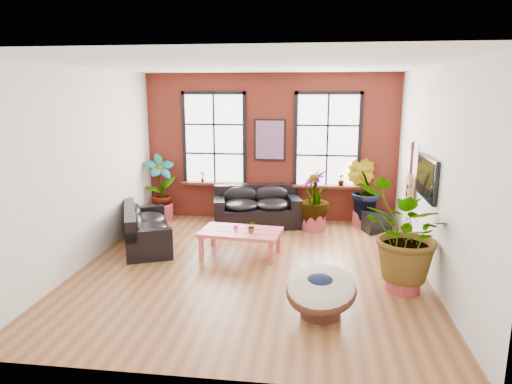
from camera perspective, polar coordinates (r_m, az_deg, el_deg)
room at (r=7.91m, az=-0.42°, el=2.81°), size 6.04×6.54×3.54m
sofa_back at (r=10.67m, az=0.06°, el=-1.99°), size 2.13×1.35×0.90m
sofa_left at (r=9.52m, az=-13.79°, el=-4.46°), size 1.57×2.18×0.80m
coffee_table at (r=8.72m, az=-1.96°, el=-5.18°), size 1.60×1.03×0.58m
papasan_chair at (r=6.52m, az=8.15°, el=-12.08°), size 1.22×1.22×0.73m
poster at (r=10.87m, az=1.74°, el=6.53°), size 0.74×0.06×0.98m
tv_wall_unit at (r=8.53m, az=19.95°, el=1.37°), size 0.13×1.86×1.20m
media_box at (r=10.51m, az=14.85°, el=-3.70°), size 0.66×0.61×0.45m
pot_back_left at (r=11.38m, az=-11.63°, el=-2.47°), size 0.62×0.62×0.38m
pot_back_right at (r=10.96m, az=13.17°, el=-3.23°), size 0.59×0.59×0.34m
pot_right_wall at (r=7.64m, az=17.92°, el=-10.29°), size 0.68×0.68×0.39m
pot_mid at (r=10.41m, az=7.25°, el=-3.73°), size 0.61×0.61×0.37m
floor_plant_back_left at (r=11.26m, az=-11.86°, el=0.98°), size 0.93×0.88×1.47m
floor_plant_back_right at (r=10.80m, az=13.18°, el=0.29°), size 0.99×0.96×1.41m
floor_plant_right_wall at (r=7.37m, az=18.23°, el=-4.96°), size 1.86×1.86×1.57m
floor_plant_mid at (r=10.29m, az=7.28°, el=-0.63°), size 0.85×0.85×1.24m
table_plant at (r=8.56m, az=-0.55°, el=-4.32°), size 0.23×0.21×0.23m
sill_plant_left at (r=11.23m, az=-6.73°, el=1.92°), size 0.17×0.17×0.27m
sill_plant_right at (r=10.92m, az=10.60°, el=1.49°), size 0.19×0.19×0.27m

